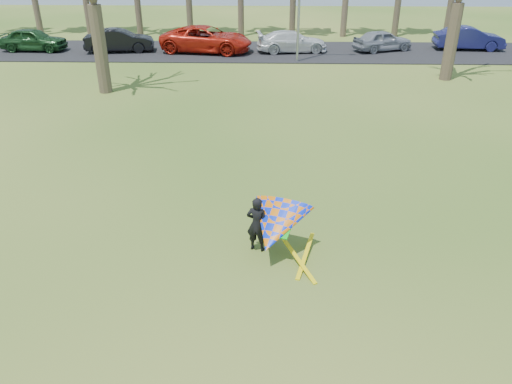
{
  "coord_description": "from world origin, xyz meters",
  "views": [
    {
      "loc": [
        0.33,
        -9.62,
        7.1
      ],
      "look_at": [
        0.0,
        2.0,
        1.1
      ],
      "focal_mm": 35.0,
      "sensor_mm": 36.0,
      "label": 1
    }
  ],
  "objects_px": {
    "car_0": "(33,40)",
    "car_3": "(292,41)",
    "car_1": "(119,40)",
    "car_4": "(383,40)",
    "kite_flyer": "(274,226)",
    "car_2": "(206,39)",
    "car_5": "(469,38)"
  },
  "relations": [
    {
      "from": "car_2",
      "to": "car_5",
      "type": "xyz_separation_m",
      "value": [
        17.88,
        1.3,
        -0.08
      ]
    },
    {
      "from": "car_5",
      "to": "kite_flyer",
      "type": "xyz_separation_m",
      "value": [
        -13.44,
        -25.19,
        0.02
      ]
    },
    {
      "from": "car_4",
      "to": "car_0",
      "type": "bearing_deg",
      "value": 69.39
    },
    {
      "from": "car_5",
      "to": "car_2",
      "type": "bearing_deg",
      "value": 97.16
    },
    {
      "from": "car_2",
      "to": "kite_flyer",
      "type": "relative_size",
      "value": 2.54
    },
    {
      "from": "car_2",
      "to": "car_3",
      "type": "xyz_separation_m",
      "value": [
        5.73,
        0.17,
        -0.16
      ]
    },
    {
      "from": "car_1",
      "to": "car_2",
      "type": "distance_m",
      "value": 5.87
    },
    {
      "from": "car_1",
      "to": "car_4",
      "type": "xyz_separation_m",
      "value": [
        17.76,
        0.82,
        -0.06
      ]
    },
    {
      "from": "car_3",
      "to": "kite_flyer",
      "type": "xyz_separation_m",
      "value": [
        -1.29,
        -24.06,
        0.1
      ]
    },
    {
      "from": "car_2",
      "to": "kite_flyer",
      "type": "height_order",
      "value": "kite_flyer"
    },
    {
      "from": "car_1",
      "to": "car_4",
      "type": "relative_size",
      "value": 1.12
    },
    {
      "from": "car_3",
      "to": "kite_flyer",
      "type": "distance_m",
      "value": 24.1
    },
    {
      "from": "car_1",
      "to": "car_4",
      "type": "distance_m",
      "value": 17.78
    },
    {
      "from": "car_1",
      "to": "car_4",
      "type": "bearing_deg",
      "value": -96.78
    },
    {
      "from": "car_3",
      "to": "car_1",
      "type": "bearing_deg",
      "value": 83.25
    },
    {
      "from": "car_3",
      "to": "car_4",
      "type": "xyz_separation_m",
      "value": [
        6.16,
        0.54,
        0.0
      ]
    },
    {
      "from": "car_1",
      "to": "car_3",
      "type": "xyz_separation_m",
      "value": [
        11.6,
        0.28,
        -0.06
      ]
    },
    {
      "from": "car_0",
      "to": "car_4",
      "type": "xyz_separation_m",
      "value": [
        23.68,
        0.67,
        -0.06
      ]
    },
    {
      "from": "car_1",
      "to": "car_5",
      "type": "bearing_deg",
      "value": -96.01
    },
    {
      "from": "car_0",
      "to": "car_4",
      "type": "bearing_deg",
      "value": -85.85
    },
    {
      "from": "car_4",
      "to": "kite_flyer",
      "type": "relative_size",
      "value": 1.69
    },
    {
      "from": "car_2",
      "to": "car_4",
      "type": "xyz_separation_m",
      "value": [
        11.89,
        0.71,
        -0.16
      ]
    },
    {
      "from": "car_0",
      "to": "car_3",
      "type": "bearing_deg",
      "value": -87.04
    },
    {
      "from": "car_0",
      "to": "car_1",
      "type": "height_order",
      "value": "same"
    },
    {
      "from": "kite_flyer",
      "to": "car_3",
      "type": "bearing_deg",
      "value": 86.94
    },
    {
      "from": "car_3",
      "to": "kite_flyer",
      "type": "bearing_deg",
      "value": 168.81
    },
    {
      "from": "car_3",
      "to": "kite_flyer",
      "type": "relative_size",
      "value": 1.97
    },
    {
      "from": "car_5",
      "to": "kite_flyer",
      "type": "relative_size",
      "value": 1.93
    },
    {
      "from": "car_0",
      "to": "kite_flyer",
      "type": "xyz_separation_m",
      "value": [
        16.24,
        -23.93,
        0.03
      ]
    },
    {
      "from": "car_0",
      "to": "car_3",
      "type": "relative_size",
      "value": 0.93
    },
    {
      "from": "car_4",
      "to": "kite_flyer",
      "type": "height_order",
      "value": "kite_flyer"
    },
    {
      "from": "car_1",
      "to": "kite_flyer",
      "type": "height_order",
      "value": "kite_flyer"
    }
  ]
}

